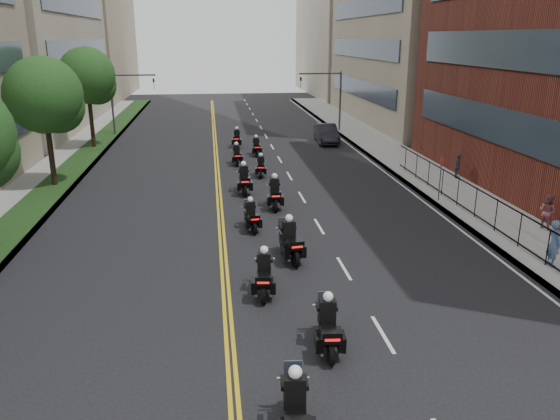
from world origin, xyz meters
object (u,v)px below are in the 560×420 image
(motorcycle_2, at_px, (264,276))
(motorcycle_8, at_px, (237,156))
(motorcycle_6, at_px, (244,181))
(parked_sedan, at_px, (326,134))
(motorcycle_3, at_px, (290,242))
(pedestrian_a, at_px, (554,243))
(motorcycle_5, at_px, (275,194))
(motorcycle_9, at_px, (256,147))
(pedestrian_c, at_px, (458,166))
(motorcycle_0, at_px, (295,413))
(motorcycle_7, at_px, (261,167))
(motorcycle_4, at_px, (251,217))
(motorcycle_1, at_px, (328,328))
(pedestrian_b, at_px, (548,212))
(motorcycle_10, at_px, (237,139))

(motorcycle_2, distance_m, motorcycle_8, 20.57)
(motorcycle_6, relative_size, motorcycle_8, 1.16)
(motorcycle_2, bearing_deg, parked_sedan, 81.19)
(motorcycle_3, height_order, pedestrian_a, pedestrian_a)
(motorcycle_5, distance_m, motorcycle_9, 13.47)
(pedestrian_c, bearing_deg, motorcycle_9, 64.13)
(parked_sedan, xyz_separation_m, pedestrian_c, (5.50, -13.65, 0.14))
(motorcycle_0, distance_m, motorcycle_7, 24.39)
(parked_sedan, bearing_deg, motorcycle_4, -107.64)
(motorcycle_1, relative_size, motorcycle_7, 1.16)
(motorcycle_1, height_order, pedestrian_c, motorcycle_1)
(motorcycle_1, relative_size, motorcycle_9, 1.13)
(motorcycle_3, distance_m, motorcycle_9, 20.58)
(motorcycle_2, relative_size, motorcycle_6, 0.94)
(motorcycle_7, distance_m, pedestrian_a, 18.97)
(motorcycle_3, xyz_separation_m, pedestrian_c, (12.27, 11.37, 0.18))
(motorcycle_1, height_order, motorcycle_8, motorcycle_1)
(motorcycle_6, relative_size, motorcycle_9, 1.19)
(motorcycle_0, distance_m, pedestrian_c, 25.64)
(motorcycle_4, bearing_deg, motorcycle_1, -90.11)
(motorcycle_1, height_order, motorcycle_5, motorcycle_5)
(motorcycle_7, distance_m, pedestrian_b, 17.20)
(motorcycle_3, bearing_deg, motorcycle_5, 80.61)
(pedestrian_b, bearing_deg, parked_sedan, -8.56)
(motorcycle_8, bearing_deg, motorcycle_3, -88.40)
(motorcycle_4, xyz_separation_m, pedestrian_c, (13.55, 7.58, 0.30))
(motorcycle_3, bearing_deg, motorcycle_0, -105.18)
(motorcycle_6, distance_m, pedestrian_b, 15.83)
(motorcycle_2, distance_m, motorcycle_7, 17.03)
(motorcycle_4, bearing_deg, motorcycle_6, 81.64)
(motorcycle_0, distance_m, pedestrian_b, 18.28)
(motorcycle_4, distance_m, parked_sedan, 22.71)
(motorcycle_0, relative_size, pedestrian_a, 1.33)
(motorcycle_4, bearing_deg, motorcycle_2, -98.19)
(motorcycle_9, relative_size, pedestrian_c, 1.38)
(motorcycle_2, distance_m, motorcycle_10, 27.03)
(motorcycle_2, distance_m, parked_sedan, 29.13)
(motorcycle_0, bearing_deg, motorcycle_1, 72.08)
(motorcycle_9, distance_m, parked_sedan, 7.78)
(pedestrian_b, bearing_deg, pedestrian_a, 128.42)
(motorcycle_10, relative_size, pedestrian_a, 1.22)
(motorcycle_4, relative_size, motorcycle_6, 0.84)
(motorcycle_5, relative_size, motorcycle_6, 0.99)
(motorcycle_5, xyz_separation_m, pedestrian_a, (9.75, -9.32, 0.35))
(motorcycle_3, xyz_separation_m, motorcycle_4, (-1.28, 3.80, -0.12))
(motorcycle_1, height_order, motorcycle_9, motorcycle_1)
(motorcycle_1, relative_size, pedestrian_a, 1.29)
(motorcycle_0, distance_m, pedestrian_a, 13.96)
(motorcycle_6, height_order, pedestrian_c, motorcycle_6)
(motorcycle_4, distance_m, motorcycle_7, 10.31)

